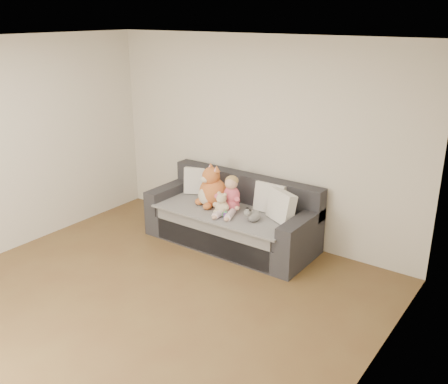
# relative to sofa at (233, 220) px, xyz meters

# --- Properties ---
(room_shell) EXTENTS (5.00, 5.00, 5.00)m
(room_shell) POSITION_rel_sofa_xyz_m (0.09, -1.64, 0.99)
(room_shell) COLOR brown
(room_shell) RESTS_ON ground
(sofa) EXTENTS (2.20, 0.94, 0.85)m
(sofa) POSITION_rel_sofa_xyz_m (0.00, 0.00, 0.00)
(sofa) COLOR #2A292F
(sofa) RESTS_ON ground
(cushion_left) EXTENTS (0.43, 0.34, 0.38)m
(cushion_left) POSITION_rel_sofa_xyz_m (-0.70, 0.19, 0.35)
(cushion_left) COLOR silver
(cushion_left) RESTS_ON sofa
(cushion_right_back) EXTENTS (0.41, 0.18, 0.38)m
(cushion_right_back) POSITION_rel_sofa_xyz_m (0.45, 0.18, 0.35)
(cushion_right_back) COLOR silver
(cushion_right_back) RESTS_ON sofa
(cushion_right_front) EXTENTS (0.44, 0.34, 0.38)m
(cushion_right_front) POSITION_rel_sofa_xyz_m (0.70, 0.01, 0.35)
(cushion_right_front) COLOR silver
(cushion_right_front) RESTS_ON sofa
(toddler) EXTENTS (0.33, 0.48, 0.47)m
(toddler) POSITION_rel_sofa_xyz_m (0.05, -0.12, 0.36)
(toddler) COLOR #C84679
(toddler) RESTS_ON sofa
(plush_cat) EXTENTS (0.44, 0.40, 0.58)m
(plush_cat) POSITION_rel_sofa_xyz_m (-0.28, -0.07, 0.37)
(plush_cat) COLOR #BC5029
(plush_cat) RESTS_ON sofa
(teddy_bear) EXTENTS (0.23, 0.17, 0.29)m
(teddy_bear) POSITION_rel_sofa_xyz_m (-0.00, -0.24, 0.28)
(teddy_bear) COLOR beige
(teddy_bear) RESTS_ON sofa
(plush_cow) EXTENTS (0.16, 0.23, 0.19)m
(plush_cow) POSITION_rel_sofa_xyz_m (0.44, -0.21, 0.24)
(plush_cow) COLOR white
(plush_cow) RESTS_ON sofa
(sippy_cup) EXTENTS (0.09, 0.07, 0.10)m
(sippy_cup) POSITION_rel_sofa_xyz_m (0.12, -0.32, 0.22)
(sippy_cup) COLOR #63399B
(sippy_cup) RESTS_ON sofa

